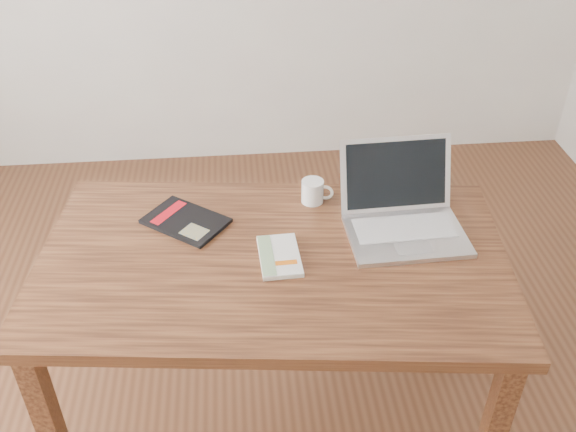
{
  "coord_description": "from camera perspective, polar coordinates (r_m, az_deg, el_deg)",
  "views": [
    {
      "loc": [
        0.02,
        -1.34,
        1.95
      ],
      "look_at": [
        0.16,
        0.18,
        0.85
      ],
      "focal_mm": 40.0,
      "sensor_mm": 36.0,
      "label": 1
    }
  ],
  "objects": [
    {
      "name": "black_guidebook",
      "position": [
        2.04,
        -9.09,
        -0.44
      ],
      "size": [
        0.3,
        0.28,
        0.01
      ],
      "rotation": [
        0.0,
        0.0,
        0.92
      ],
      "color": "black",
      "rests_on": "desk"
    },
    {
      "name": "coffee_mug",
      "position": [
        2.1,
        2.27,
        2.24
      ],
      "size": [
        0.1,
        0.07,
        0.08
      ],
      "rotation": [
        0.0,
        0.0,
        -0.26
      ],
      "color": "white",
      "rests_on": "desk"
    },
    {
      "name": "laptop",
      "position": [
        2.01,
        10.16,
        0.25
      ],
      "size": [
        0.37,
        0.35,
        0.24
      ],
      "rotation": [
        0.0,
        0.0,
        0.04
      ],
      "color": "silver",
      "rests_on": "desk"
    },
    {
      "name": "white_guidebook",
      "position": [
        1.88,
        -0.76,
        -3.59
      ],
      "size": [
        0.13,
        0.2,
        0.02
      ],
      "rotation": [
        0.0,
        0.0,
        0.05
      ],
      "color": "silver",
      "rests_on": "desk"
    },
    {
      "name": "desk",
      "position": [
        1.95,
        -1.31,
        -5.64
      ],
      "size": [
        1.46,
        0.94,
        0.75
      ],
      "rotation": [
        0.0,
        0.0,
        -0.11
      ],
      "color": "#502C18",
      "rests_on": "ground"
    },
    {
      "name": "room",
      "position": [
        1.47,
        -8.63,
        11.48
      ],
      "size": [
        4.04,
        4.04,
        2.7
      ],
      "color": "#54311C",
      "rests_on": "ground"
    }
  ]
}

